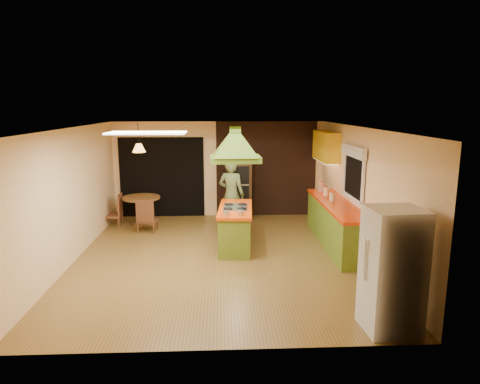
{
  "coord_description": "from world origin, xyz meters",
  "views": [
    {
      "loc": [
        0.04,
        -7.94,
        2.9
      ],
      "look_at": [
        0.44,
        0.7,
        1.15
      ],
      "focal_mm": 32.0,
      "sensor_mm": 36.0,
      "label": 1
    }
  ],
  "objects_px": {
    "man": "(231,195)",
    "refrigerator": "(392,270)",
    "wall_oven": "(239,185)",
    "kitchen_island": "(235,227)",
    "dining_table": "(142,205)",
    "canister_large": "(321,187)"
  },
  "relations": [
    {
      "from": "refrigerator",
      "to": "dining_table",
      "type": "xyz_separation_m",
      "value": [
        -4.16,
        5.32,
        -0.33
      ]
    },
    {
      "from": "wall_oven",
      "to": "kitchen_island",
      "type": "bearing_deg",
      "value": -96.42
    },
    {
      "from": "canister_large",
      "to": "kitchen_island",
      "type": "bearing_deg",
      "value": -149.32
    },
    {
      "from": "man",
      "to": "refrigerator",
      "type": "distance_m",
      "value": 5.03
    },
    {
      "from": "dining_table",
      "to": "canister_large",
      "type": "distance_m",
      "value": 4.41
    },
    {
      "from": "man",
      "to": "canister_large",
      "type": "bearing_deg",
      "value": -154.07
    },
    {
      "from": "kitchen_island",
      "to": "refrigerator",
      "type": "bearing_deg",
      "value": -57.21
    },
    {
      "from": "kitchen_island",
      "to": "man",
      "type": "xyz_separation_m",
      "value": [
        -0.05,
        1.19,
        0.43
      ]
    },
    {
      "from": "man",
      "to": "kitchen_island",
      "type": "bearing_deg",
      "value": 117.38
    },
    {
      "from": "wall_oven",
      "to": "man",
      "type": "bearing_deg",
      "value": -103.49
    },
    {
      "from": "man",
      "to": "wall_oven",
      "type": "bearing_deg",
      "value": -76.74
    },
    {
      "from": "kitchen_island",
      "to": "man",
      "type": "height_order",
      "value": "man"
    },
    {
      "from": "refrigerator",
      "to": "wall_oven",
      "type": "relative_size",
      "value": 0.93
    },
    {
      "from": "man",
      "to": "dining_table",
      "type": "relative_size",
      "value": 1.87
    },
    {
      "from": "kitchen_island",
      "to": "dining_table",
      "type": "relative_size",
      "value": 1.86
    },
    {
      "from": "man",
      "to": "wall_oven",
      "type": "xyz_separation_m",
      "value": [
        0.24,
        1.16,
        0.02
      ]
    },
    {
      "from": "dining_table",
      "to": "canister_large",
      "type": "bearing_deg",
      "value": -8.61
    },
    {
      "from": "refrigerator",
      "to": "wall_oven",
      "type": "xyz_separation_m",
      "value": [
        -1.71,
        5.79,
        0.07
      ]
    },
    {
      "from": "man",
      "to": "dining_table",
      "type": "height_order",
      "value": "man"
    },
    {
      "from": "wall_oven",
      "to": "canister_large",
      "type": "relative_size",
      "value": 8.93
    },
    {
      "from": "kitchen_island",
      "to": "man",
      "type": "bearing_deg",
      "value": 96.3
    },
    {
      "from": "man",
      "to": "refrigerator",
      "type": "bearing_deg",
      "value": 137.81
    }
  ]
}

